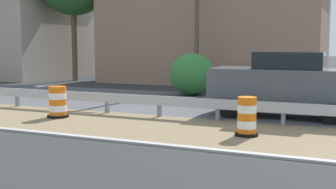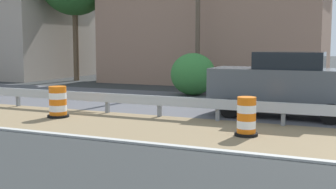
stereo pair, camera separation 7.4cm
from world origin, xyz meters
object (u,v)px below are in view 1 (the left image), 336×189
traffic_barrel_nearest (247,118)px  utility_pole_near (197,2)px  traffic_barrel_close (58,103)px  car_lead_far_lane (284,84)px

traffic_barrel_nearest → utility_pole_near: (10.83, 5.36, 4.15)m
traffic_barrel_close → car_lead_far_lane: bearing=-65.2°
traffic_barrel_nearest → utility_pole_near: bearing=26.3°
utility_pole_near → traffic_barrel_close: bearing=174.0°
utility_pole_near → car_lead_far_lane: bearing=-141.7°
car_lead_far_lane → utility_pole_near: utility_pole_near is taller
traffic_barrel_nearest → traffic_barrel_close: size_ratio=1.01×
traffic_barrel_close → car_lead_far_lane: size_ratio=0.22×
traffic_barrel_close → car_lead_far_lane: car_lead_far_lane is taller
car_lead_far_lane → utility_pole_near: (7.27, 5.74, 3.53)m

